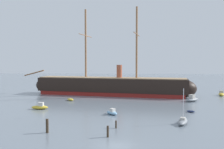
{
  "coord_description": "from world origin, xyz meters",
  "views": [
    {
      "loc": [
        1.26,
        -31.45,
        10.86
      ],
      "look_at": [
        -2.63,
        34.26,
        7.57
      ],
      "focal_mm": 39.57,
      "sensor_mm": 36.0,
      "label": 1
    }
  ],
  "objects_px": {
    "tall_ship": "(111,86)",
    "motorboat_alongside_stern": "(192,99)",
    "dinghy_alongside_bow": "(70,99)",
    "dinghy_distant_centre": "(131,90)",
    "motorboat_near_centre": "(112,112)",
    "mooring_piling_right_pair": "(47,126)",
    "mooring_piling_left_pair": "(108,132)",
    "sailboat_foreground_right": "(183,121)",
    "dinghy_mid_right": "(191,111)",
    "seagull_in_flight": "(89,71)",
    "motorboat_far_right": "(221,94)",
    "motorboat_mid_left": "(40,107)",
    "mooring_piling_nearest": "(116,124)"
  },
  "relations": [
    {
      "from": "sailboat_foreground_right",
      "to": "dinghy_mid_right",
      "type": "distance_m",
      "value": 11.08
    },
    {
      "from": "motorboat_alongside_stern",
      "to": "mooring_piling_left_pair",
      "type": "xyz_separation_m",
      "value": [
        -20.91,
        -33.76,
        0.15
      ]
    },
    {
      "from": "dinghy_alongside_bow",
      "to": "mooring_piling_right_pair",
      "type": "relative_size",
      "value": 1.43
    },
    {
      "from": "tall_ship",
      "to": "motorboat_mid_left",
      "type": "relative_size",
      "value": 15.16
    },
    {
      "from": "dinghy_alongside_bow",
      "to": "dinghy_distant_centre",
      "type": "distance_m",
      "value": 30.96
    },
    {
      "from": "dinghy_mid_right",
      "to": "seagull_in_flight",
      "type": "height_order",
      "value": "seagull_in_flight"
    },
    {
      "from": "dinghy_mid_right",
      "to": "dinghy_alongside_bow",
      "type": "xyz_separation_m",
      "value": [
        -29.75,
        14.47,
        0.13
      ]
    },
    {
      "from": "motorboat_near_centre",
      "to": "mooring_piling_left_pair",
      "type": "height_order",
      "value": "mooring_piling_left_pair"
    },
    {
      "from": "sailboat_foreground_right",
      "to": "motorboat_alongside_stern",
      "type": "height_order",
      "value": "sailboat_foreground_right"
    },
    {
      "from": "mooring_piling_right_pair",
      "to": "sailboat_foreground_right",
      "type": "bearing_deg",
      "value": 17.06
    },
    {
      "from": "sailboat_foreground_right",
      "to": "motorboat_alongside_stern",
      "type": "bearing_deg",
      "value": 71.9
    },
    {
      "from": "motorboat_far_right",
      "to": "mooring_piling_right_pair",
      "type": "bearing_deg",
      "value": -133.76
    },
    {
      "from": "motorboat_mid_left",
      "to": "motorboat_far_right",
      "type": "relative_size",
      "value": 0.89
    },
    {
      "from": "motorboat_mid_left",
      "to": "mooring_piling_nearest",
      "type": "relative_size",
      "value": 3.07
    },
    {
      "from": "dinghy_distant_centre",
      "to": "mooring_piling_left_pair",
      "type": "distance_m",
      "value": 58.84
    },
    {
      "from": "motorboat_mid_left",
      "to": "motorboat_near_centre",
      "type": "bearing_deg",
      "value": -15.76
    },
    {
      "from": "sailboat_foreground_right",
      "to": "seagull_in_flight",
      "type": "distance_m",
      "value": 20.41
    },
    {
      "from": "tall_ship",
      "to": "mooring_piling_nearest",
      "type": "xyz_separation_m",
      "value": [
        3.54,
        -40.52,
        -2.42
      ]
    },
    {
      "from": "tall_ship",
      "to": "mooring_piling_left_pair",
      "type": "xyz_separation_m",
      "value": [
        2.56,
        -45.45,
        -2.22
      ]
    },
    {
      "from": "motorboat_mid_left",
      "to": "mooring_piling_nearest",
      "type": "distance_m",
      "value": 23.8
    },
    {
      "from": "dinghy_distant_centre",
      "to": "dinghy_mid_right",
      "type": "bearing_deg",
      "value": -73.11
    },
    {
      "from": "motorboat_near_centre",
      "to": "motorboat_far_right",
      "type": "relative_size",
      "value": 0.72
    },
    {
      "from": "dinghy_mid_right",
      "to": "mooring_piling_right_pair",
      "type": "distance_m",
      "value": 31.2
    },
    {
      "from": "tall_ship",
      "to": "motorboat_mid_left",
      "type": "height_order",
      "value": "tall_ship"
    },
    {
      "from": "tall_ship",
      "to": "motorboat_mid_left",
      "type": "xyz_separation_m",
      "value": [
        -14.7,
        -25.23,
        -2.48
      ]
    },
    {
      "from": "motorboat_near_centre",
      "to": "mooring_piling_right_pair",
      "type": "bearing_deg",
      "value": -123.61
    },
    {
      "from": "tall_ship",
      "to": "dinghy_alongside_bow",
      "type": "height_order",
      "value": "tall_ship"
    },
    {
      "from": "dinghy_mid_right",
      "to": "mooring_piling_left_pair",
      "type": "distance_m",
      "value": 25.05
    },
    {
      "from": "motorboat_alongside_stern",
      "to": "motorboat_far_right",
      "type": "bearing_deg",
      "value": 45.31
    },
    {
      "from": "mooring_piling_left_pair",
      "to": "mooring_piling_right_pair",
      "type": "xyz_separation_m",
      "value": [
        -9.46,
        1.63,
        0.25
      ]
    },
    {
      "from": "mooring_piling_nearest",
      "to": "seagull_in_flight",
      "type": "height_order",
      "value": "seagull_in_flight"
    },
    {
      "from": "dinghy_mid_right",
      "to": "motorboat_alongside_stern",
      "type": "height_order",
      "value": "motorboat_alongside_stern"
    },
    {
      "from": "tall_ship",
      "to": "motorboat_alongside_stern",
      "type": "xyz_separation_m",
      "value": [
        23.47,
        -11.69,
        -2.37
      ]
    },
    {
      "from": "dinghy_distant_centre",
      "to": "dinghy_alongside_bow",
      "type": "bearing_deg",
      "value": -124.7
    },
    {
      "from": "motorboat_alongside_stern",
      "to": "mooring_piling_left_pair",
      "type": "distance_m",
      "value": 39.71
    },
    {
      "from": "dinghy_mid_right",
      "to": "motorboat_far_right",
      "type": "xyz_separation_m",
      "value": [
        16.82,
        27.69,
        0.38
      ]
    },
    {
      "from": "dinghy_distant_centre",
      "to": "seagull_in_flight",
      "type": "relative_size",
      "value": 1.81
    },
    {
      "from": "sailboat_foreground_right",
      "to": "dinghy_alongside_bow",
      "type": "height_order",
      "value": "sailboat_foreground_right"
    },
    {
      "from": "seagull_in_flight",
      "to": "tall_ship",
      "type": "bearing_deg",
      "value": 85.71
    },
    {
      "from": "dinghy_mid_right",
      "to": "mooring_piling_right_pair",
      "type": "relative_size",
      "value": 0.91
    },
    {
      "from": "motorboat_near_centre",
      "to": "dinghy_alongside_bow",
      "type": "distance_m",
      "value": 21.93
    },
    {
      "from": "mooring_piling_right_pair",
      "to": "mooring_piling_nearest",
      "type": "bearing_deg",
      "value": 17.56
    },
    {
      "from": "motorboat_far_right",
      "to": "dinghy_distant_centre",
      "type": "height_order",
      "value": "motorboat_far_right"
    },
    {
      "from": "tall_ship",
      "to": "sailboat_foreground_right",
      "type": "height_order",
      "value": "tall_ship"
    },
    {
      "from": "motorboat_far_right",
      "to": "seagull_in_flight",
      "type": "bearing_deg",
      "value": -140.3
    },
    {
      "from": "dinghy_mid_right",
      "to": "mooring_piling_left_pair",
      "type": "height_order",
      "value": "mooring_piling_left_pair"
    },
    {
      "from": "tall_ship",
      "to": "mooring_piling_left_pair",
      "type": "distance_m",
      "value": 45.58
    },
    {
      "from": "motorboat_mid_left",
      "to": "dinghy_distant_centre",
      "type": "bearing_deg",
      "value": 60.49
    },
    {
      "from": "dinghy_mid_right",
      "to": "seagull_in_flight",
      "type": "distance_m",
      "value": 23.58
    },
    {
      "from": "dinghy_mid_right",
      "to": "dinghy_alongside_bow",
      "type": "relative_size",
      "value": 0.64
    }
  ]
}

